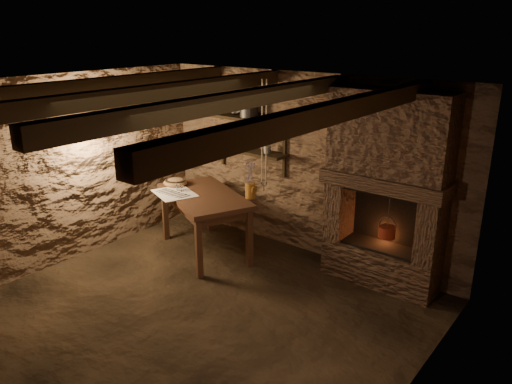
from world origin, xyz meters
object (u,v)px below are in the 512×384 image
Objects in this scene: stoneware_jug at (250,183)px; red_pot at (387,231)px; wooden_bowl at (175,182)px; iron_stockpot at (249,110)px; work_table at (205,221)px.

stoneware_jug is 1.79m from red_pot.
stoneware_jug is 0.87× the size of red_pot.
wooden_bowl is 1.35× the size of iron_stockpot.
red_pot is (2.13, -0.12, -1.16)m from iron_stockpot.
iron_stockpot is at bearing 140.31° from stoneware_jug.
iron_stockpot is (-0.40, 0.47, 0.83)m from stoneware_jug.
red_pot is (1.73, 0.35, -0.33)m from stoneware_jug.
stoneware_jug is 1.92× the size of iron_stockpot.
work_table is 1.60m from iron_stockpot.
wooden_bowl is 0.61× the size of red_pot.
wooden_bowl is 2.95m from red_pot.
stoneware_jug is at bearing -168.47° from red_pot.
work_table is 6.80× the size of iron_stockpot.
wooden_bowl is at bearing -137.66° from iron_stockpot.
stoneware_jug reaches higher than wooden_bowl.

